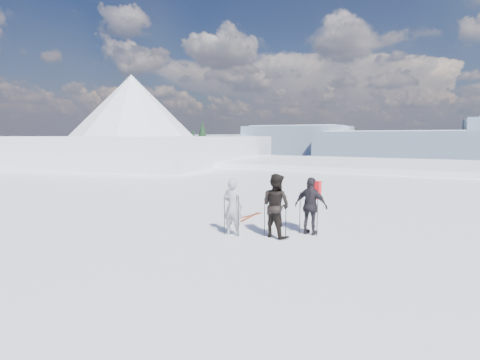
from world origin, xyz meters
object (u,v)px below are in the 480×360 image
at_px(skier_pack, 311,206).
at_px(skis_loose, 249,217).
at_px(skier_dark, 276,205).
at_px(skier_grey, 233,207).

relative_size(skier_pack, skis_loose, 1.04).
distance_m(skier_dark, skis_loose, 3.00).
relative_size(skier_dark, skier_pack, 1.08).
height_order(skier_grey, skier_dark, skier_dark).
distance_m(skier_pack, skis_loose, 3.22).
xyz_separation_m(skier_dark, skier_pack, (0.85, 0.75, -0.07)).
xyz_separation_m(skier_grey, skier_pack, (2.11, 1.14, 0.01)).
height_order(skier_dark, skis_loose, skier_dark).
bearing_deg(skis_loose, skier_dark, -47.04).
height_order(skier_grey, skier_pack, skier_pack).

